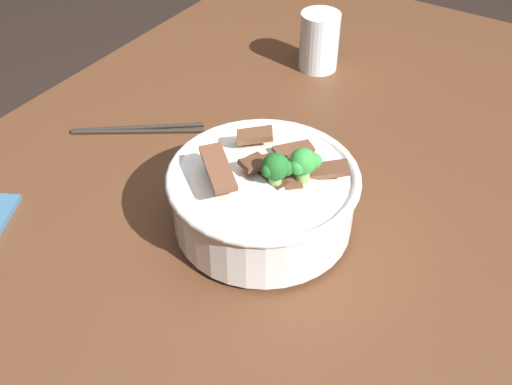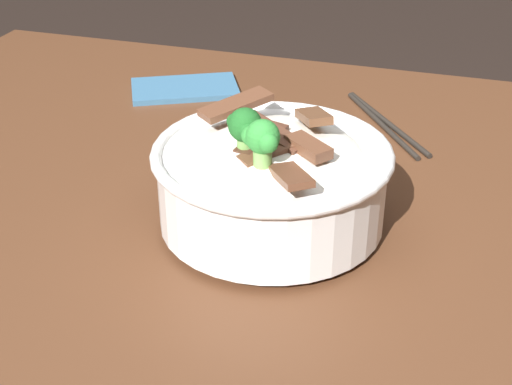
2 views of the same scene
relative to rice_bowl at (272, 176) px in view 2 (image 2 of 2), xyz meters
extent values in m
cube|color=#56331E|center=(-0.08, -0.02, -0.08)|extent=(1.44, 0.97, 0.04)
cube|color=#56331E|center=(0.56, -0.42, -0.46)|extent=(0.09, 0.09, 0.72)
cylinder|color=white|center=(0.00, 0.00, -0.06)|extent=(0.10, 0.10, 0.01)
cylinder|color=white|center=(0.00, 0.00, -0.01)|extent=(0.23, 0.23, 0.08)
torus|color=white|center=(0.00, 0.00, 0.03)|extent=(0.25, 0.25, 0.01)
ellipsoid|color=white|center=(0.00, 0.00, 0.01)|extent=(0.20, 0.20, 0.06)
cube|color=brown|center=(-0.03, -0.03, 0.06)|extent=(0.05, 0.05, 0.02)
cube|color=brown|center=(0.05, -0.03, 0.06)|extent=(0.07, 0.08, 0.02)
cube|color=brown|center=(-0.01, 0.03, 0.04)|extent=(0.06, 0.06, 0.02)
cube|color=brown|center=(-0.04, 0.07, 0.04)|extent=(0.06, 0.06, 0.02)
cube|color=brown|center=(-0.04, 0.02, 0.05)|extent=(0.05, 0.05, 0.01)
cube|color=#563323|center=(0.00, 0.00, 0.05)|extent=(0.08, 0.05, 0.02)
cube|color=#4C2B1E|center=(0.01, 0.01, 0.04)|extent=(0.04, 0.07, 0.02)
cylinder|color=#7AB256|center=(0.02, 0.03, 0.05)|extent=(0.02, 0.02, 0.02)
sphere|color=#1E6023|center=(0.02, 0.03, 0.07)|extent=(0.03, 0.03, 0.03)
sphere|color=#1E6023|center=(0.03, 0.02, 0.07)|extent=(0.02, 0.02, 0.02)
sphere|color=#1E6023|center=(0.01, 0.04, 0.07)|extent=(0.02, 0.02, 0.02)
cylinder|color=#7AB256|center=(-0.01, 0.05, 0.05)|extent=(0.02, 0.02, 0.02)
sphere|color=green|center=(-0.01, 0.05, 0.07)|extent=(0.03, 0.03, 0.03)
sphere|color=green|center=(0.01, 0.05, 0.07)|extent=(0.02, 0.02, 0.02)
sphere|color=green|center=(-0.01, 0.06, 0.07)|extent=(0.02, 0.02, 0.02)
cylinder|color=#28231E|center=(-0.08, -0.29, -0.06)|extent=(0.14, 0.17, 0.01)
cylinder|color=#28231E|center=(-0.07, -0.28, -0.06)|extent=(0.13, 0.18, 0.01)
cube|color=#386689|center=(0.23, -0.32, -0.06)|extent=(0.18, 0.15, 0.01)
camera|label=1|loc=(0.49, 0.31, 0.51)|focal=42.47mm
camera|label=2|loc=(-0.18, 0.64, 0.36)|focal=52.16mm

